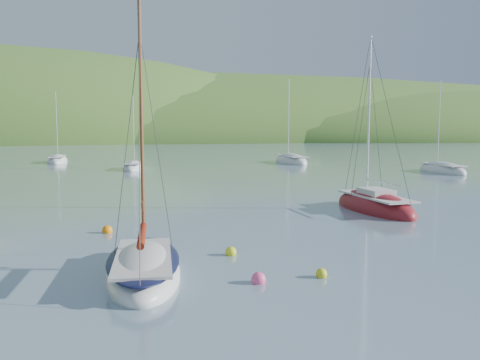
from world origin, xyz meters
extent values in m
plane|color=slate|center=(0.00, 0.00, 0.00)|extent=(700.00, 700.00, 0.00)
ellipsoid|color=#336426|center=(0.00, 170.00, 0.00)|extent=(440.00, 110.00, 44.00)
ellipsoid|color=#336426|center=(90.00, 160.00, 0.00)|extent=(240.00, 100.00, 34.00)
ellipsoid|color=silver|center=(-5.86, 2.52, 0.12)|extent=(2.66, 6.94, 1.69)
cube|color=beige|center=(-5.86, 2.38, 0.72)|extent=(1.98, 5.41, 0.10)
cylinder|color=brown|center=(-5.85, 3.35, 5.28)|extent=(0.12, 0.12, 9.19)
ellipsoid|color=#101435|center=(-5.86, 2.52, 0.62)|extent=(2.61, 6.87, 0.29)
cylinder|color=maroon|center=(-5.88, 1.69, 1.63)|extent=(0.30, 3.31, 0.24)
ellipsoid|color=maroon|center=(7.81, 14.27, 0.15)|extent=(3.58, 8.00, 2.13)
cube|color=beige|center=(7.83, 14.12, 0.90)|extent=(2.70, 6.23, 0.10)
cylinder|color=white|center=(7.69, 15.19, 5.69)|extent=(0.12, 0.12, 9.66)
cube|color=beige|center=(7.83, 14.12, 1.14)|extent=(1.70, 2.33, 0.42)
cylinder|color=white|center=(7.92, 13.35, 1.81)|extent=(0.54, 3.69, 0.09)
ellipsoid|color=silver|center=(-7.38, 45.75, 0.12)|extent=(2.81, 6.57, 1.74)
cube|color=beige|center=(-7.39, 45.62, 0.75)|extent=(2.11, 5.11, 0.10)
cylinder|color=white|center=(-7.31, 46.51, 4.54)|extent=(0.12, 0.12, 7.67)
ellipsoid|color=silver|center=(12.78, 52.02, 0.16)|extent=(3.83, 8.64, 2.28)
cube|color=beige|center=(12.80, 51.85, 0.96)|extent=(2.88, 6.73, 0.10)
cylinder|color=white|center=(12.68, 53.02, 5.94)|extent=(0.12, 0.12, 10.05)
ellipsoid|color=silver|center=(-17.65, 58.14, 0.14)|extent=(3.10, 7.34, 1.95)
cube|color=beige|center=(-17.64, 57.99, 0.83)|extent=(2.34, 5.72, 0.10)
cylinder|color=white|center=(-17.72, 58.99, 5.08)|extent=(0.12, 0.12, 8.58)
ellipsoid|color=silver|center=(25.22, 36.44, 0.15)|extent=(3.09, 7.61, 2.04)
cube|color=beige|center=(25.22, 36.29, 0.86)|extent=(2.32, 5.93, 0.10)
cylinder|color=white|center=(25.16, 37.33, 5.30)|extent=(0.12, 0.12, 8.95)
sphere|color=#C6D11C|center=(0.19, 1.37, 0.12)|extent=(0.40, 0.40, 0.40)
sphere|color=#ED5083|center=(-2.08, 1.10, 0.12)|extent=(0.49, 0.49, 0.49)
sphere|color=orange|center=(-7.66, 10.28, 0.12)|extent=(0.49, 0.49, 0.49)
sphere|color=#C6D11C|center=(-2.42, 4.97, 0.12)|extent=(0.45, 0.45, 0.45)
camera|label=1|loc=(-5.60, -15.87, 5.32)|focal=40.00mm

